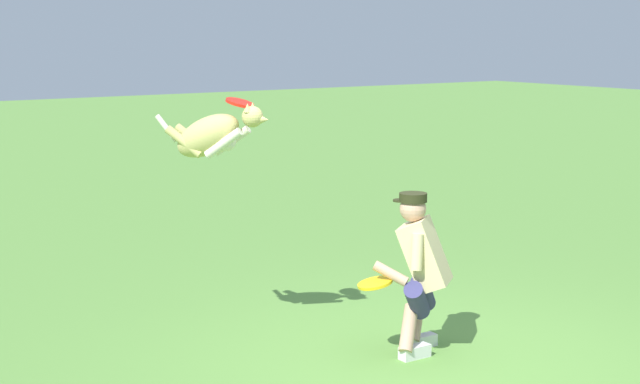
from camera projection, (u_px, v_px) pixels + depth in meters
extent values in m
plane|color=#5C8F3D|center=(437.00, 368.00, 7.45)|extent=(60.00, 60.00, 0.00)
cube|color=silver|center=(422.00, 341.00, 7.93)|extent=(0.26, 0.10, 0.10)
cylinder|color=tan|center=(416.00, 318.00, 7.91)|extent=(0.31, 0.28, 0.37)
cylinder|color=navy|center=(423.00, 293.00, 7.83)|extent=(0.41, 0.37, 0.37)
cube|color=silver|center=(414.00, 352.00, 7.66)|extent=(0.26, 0.10, 0.10)
cylinder|color=tan|center=(409.00, 328.00, 7.65)|extent=(0.31, 0.28, 0.37)
cylinder|color=navy|center=(417.00, 300.00, 7.61)|extent=(0.41, 0.37, 0.37)
cube|color=beige|center=(425.00, 254.00, 7.66)|extent=(0.52, 0.53, 0.58)
cylinder|color=beige|center=(427.00, 241.00, 7.84)|extent=(0.16, 0.16, 0.29)
cylinder|color=beige|center=(417.00, 252.00, 7.46)|extent=(0.16, 0.16, 0.29)
cylinder|color=tan|center=(391.00, 274.00, 7.53)|extent=(0.24, 0.28, 0.19)
cylinder|color=tan|center=(423.00, 260.00, 7.90)|extent=(0.16, 0.15, 0.27)
sphere|color=tan|center=(413.00, 209.00, 7.63)|extent=(0.21, 0.21, 0.21)
cylinder|color=#282A15|center=(413.00, 197.00, 7.61)|extent=(0.22, 0.22, 0.07)
cylinder|color=#282A15|center=(401.00, 200.00, 7.65)|extent=(0.12, 0.12, 0.02)
ellipsoid|color=tan|center=(208.00, 136.00, 7.82)|extent=(0.63, 0.68, 0.51)
ellipsoid|color=silver|center=(226.00, 140.00, 7.78)|extent=(0.15, 0.21, 0.18)
sphere|color=tan|center=(252.00, 117.00, 7.68)|extent=(0.17, 0.17, 0.17)
cone|color=tan|center=(263.00, 120.00, 7.65)|extent=(0.13, 0.13, 0.09)
cone|color=tan|center=(247.00, 108.00, 7.62)|extent=(0.06, 0.06, 0.07)
cone|color=tan|center=(253.00, 107.00, 7.72)|extent=(0.06, 0.06, 0.07)
cylinder|color=silver|center=(223.00, 143.00, 7.69)|extent=(0.26, 0.30, 0.26)
cylinder|color=silver|center=(232.00, 141.00, 7.86)|extent=(0.26, 0.30, 0.26)
cylinder|color=tan|center=(184.00, 142.00, 7.79)|extent=(0.26, 0.30, 0.26)
cylinder|color=tan|center=(193.00, 139.00, 7.96)|extent=(0.26, 0.30, 0.26)
cylinder|color=silver|center=(167.00, 128.00, 7.92)|extent=(0.16, 0.18, 0.23)
cylinder|color=red|center=(240.00, 103.00, 7.77)|extent=(0.26, 0.25, 0.11)
cylinder|color=yellow|center=(375.00, 283.00, 7.56)|extent=(0.35, 0.35, 0.08)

